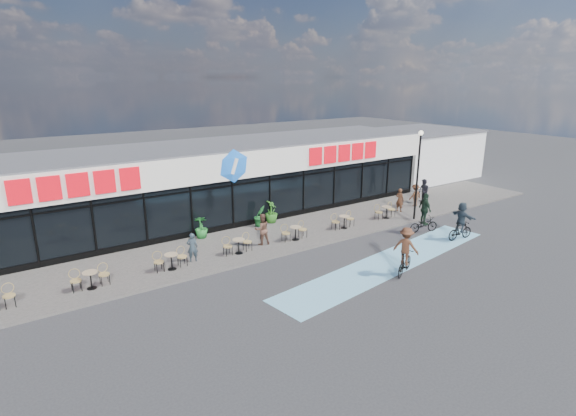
{
  "coord_description": "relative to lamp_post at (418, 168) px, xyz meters",
  "views": [
    {
      "loc": [
        -11.25,
        -15.21,
        8.51
      ],
      "look_at": [
        1.45,
        3.5,
        1.92
      ],
      "focal_mm": 28.0,
      "sensor_mm": 36.0,
      "label": 1
    }
  ],
  "objects": [
    {
      "name": "patron_left",
      "position": [
        -13.93,
        1.42,
        -2.49
      ],
      "size": [
        0.59,
        0.47,
        1.41
      ],
      "primitive_type": "imported",
      "rotation": [
        0.0,
        0.0,
        2.87
      ],
      "color": "#28353E",
      "rests_on": "sidewalk"
    },
    {
      "name": "potted_plant_mid",
      "position": [
        -7.67,
        4.37,
        -2.53
      ],
      "size": [
        1.01,
        1.01,
        1.34
      ],
      "primitive_type": "imported",
      "rotation": [
        0.0,
        0.0,
        1.1
      ],
      "color": "#27601B",
      "rests_on": "sidewalk"
    },
    {
      "name": "bistro_set_5",
      "position": [
        -4.77,
        1.16,
        -2.74
      ],
      "size": [
        1.54,
        0.62,
        0.9
      ],
      "color": "tan",
      "rests_on": "sidewalk"
    },
    {
      "name": "bistro_set_1",
      "position": [
        -18.54,
        1.16,
        -2.74
      ],
      "size": [
        1.54,
        0.62,
        0.9
      ],
      "color": "tan",
      "rests_on": "sidewalk"
    },
    {
      "name": "cyclist_c",
      "position": [
        -6.56,
        -5.08,
        -2.32
      ],
      "size": [
        1.84,
        1.3,
        2.2
      ],
      "color": "black",
      "rests_on": "ground"
    },
    {
      "name": "neighbour_building",
      "position": [
        10.44,
        8.7,
        -1.24
      ],
      "size": [
        9.2,
        7.2,
        4.11
      ],
      "color": "silver",
      "rests_on": "ground"
    },
    {
      "name": "bike_lane",
      "position": [
        -6.06,
        -3.8,
        -3.29
      ],
      "size": [
        14.17,
        4.13,
        0.01
      ],
      "primitive_type": "cube",
      "rotation": [
        0.0,
        0.0,
        0.14
      ],
      "color": "#69A9C8",
      "rests_on": "ground"
    },
    {
      "name": "ground",
      "position": [
        -10.06,
        -2.3,
        -3.3
      ],
      "size": [
        120.0,
        120.0,
        0.0
      ],
      "primitive_type": "plane",
      "color": "#28282B",
      "rests_on": "ground"
    },
    {
      "name": "bistro_set_3",
      "position": [
        -11.66,
        1.16,
        -2.74
      ],
      "size": [
        1.54,
        0.62,
        0.9
      ],
      "color": "tan",
      "rests_on": "sidewalk"
    },
    {
      "name": "potted_plant_left",
      "position": [
        -12.26,
        4.23,
        -2.59
      ],
      "size": [
        0.88,
        0.88,
        1.22
      ],
      "primitive_type": "imported",
      "rotation": [
        0.0,
        0.0,
        2.77
      ],
      "color": "#1E6A27",
      "rests_on": "sidewalk"
    },
    {
      "name": "cyclist_a",
      "position": [
        -0.62,
        -3.7,
        -2.33
      ],
      "size": [
        1.73,
        1.58,
        2.1
      ],
      "color": "black",
      "rests_on": "ground"
    },
    {
      "name": "pedestrian_b",
      "position": [
        0.46,
        1.65,
        -2.43
      ],
      "size": [
        0.47,
        0.62,
        1.53
      ],
      "primitive_type": "imported",
      "rotation": [
        0.0,
        0.0,
        1.77
      ],
      "color": "#452818",
      "rests_on": "sidewalk"
    },
    {
      "name": "potted_plant_right",
      "position": [
        -8.61,
        4.18,
        -2.58
      ],
      "size": [
        0.7,
        0.57,
        1.25
      ],
      "primitive_type": "imported",
      "rotation": [
        0.0,
        0.0,
        0.03
      ],
      "color": "#1B6026",
      "rests_on": "sidewalk"
    },
    {
      "name": "bistro_set_6",
      "position": [
        -1.33,
        1.16,
        -2.74
      ],
      "size": [
        1.54,
        0.62,
        0.9
      ],
      "color": "tan",
      "rests_on": "sidewalk"
    },
    {
      "name": "sidewalk",
      "position": [
        -10.06,
        2.2,
        -3.25
      ],
      "size": [
        44.0,
        5.0,
        0.1
      ],
      "primitive_type": "cube",
      "color": "#5B5651",
      "rests_on": "ground"
    },
    {
      "name": "building",
      "position": [
        -10.06,
        7.63,
        -0.96
      ],
      "size": [
        30.6,
        6.57,
        4.75
      ],
      "color": "black",
      "rests_on": "ground"
    },
    {
      "name": "pedestrian_a",
      "position": [
        3.41,
        2.16,
        -2.37
      ],
      "size": [
        0.81,
        0.94,
        1.66
      ],
      "primitive_type": "imported",
      "rotation": [
        0.0,
        0.0,
        -1.83
      ],
      "color": "black",
      "rests_on": "sidewalk"
    },
    {
      "name": "bistro_set_2",
      "position": [
        -15.1,
        1.16,
        -2.74
      ],
      "size": [
        1.54,
        0.62,
        0.9
      ],
      "color": "tan",
      "rests_on": "sidewalk"
    },
    {
      "name": "lamp_post",
      "position": [
        0.0,
        0.0,
        0.0
      ],
      "size": [
        0.28,
        0.28,
        5.42
      ],
      "color": "black",
      "rests_on": "sidewalk"
    },
    {
      "name": "bistro_set_4",
      "position": [
        -8.22,
        1.16,
        -2.74
      ],
      "size": [
        1.54,
        0.62,
        0.9
      ],
      "color": "tan",
      "rests_on": "sidewalk"
    },
    {
      "name": "pedestrian_c",
      "position": [
        2.28,
        1.93,
        -2.44
      ],
      "size": [
        0.99,
        0.59,
        1.52
      ],
      "primitive_type": "imported",
      "rotation": [
        0.0,
        0.0,
        3.12
      ],
      "color": "#4C2D1B",
      "rests_on": "sidewalk"
    },
    {
      "name": "cyclist_b",
      "position": [
        -1.29,
        -1.77,
        -2.4
      ],
      "size": [
        1.83,
        1.16,
        2.29
      ],
      "color": "black",
      "rests_on": "ground"
    },
    {
      "name": "patron_right",
      "position": [
        -10.05,
        1.5,
        -2.37
      ],
      "size": [
        0.9,
        0.76,
        1.66
      ],
      "primitive_type": "imported",
      "rotation": [
        0.0,
        0.0,
        2.97
      ],
      "color": "brown",
      "rests_on": "sidewalk"
    }
  ]
}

